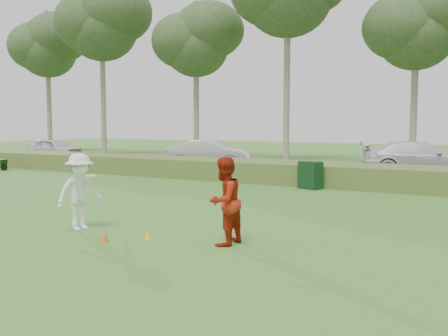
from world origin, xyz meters
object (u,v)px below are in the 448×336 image
Objects in this scene: player_red at (224,201)px; cone_yellow at (148,234)px; player_white at (80,192)px; car_left at (54,148)px; utility_cabinet at (310,175)px; cone_orange at (105,237)px; car_right at (421,158)px; car_mid at (208,154)px.

player_red is 2.01m from cone_yellow.
player_white is 0.43× the size of car_left.
player_white reaches higher than utility_cabinet.
player_red is 2.80m from cone_orange.
car_right is at bearing 79.75° from cone_yellow.
player_red is at bearing 11.97° from cone_yellow.
car_right is at bearing 78.13° from cone_orange.
car_mid reaches higher than utility_cabinet.
player_red reaches higher than player_white.
player_white reaches higher than car_mid.
player_red is 18.86m from car_mid.
cone_orange is 18.63m from car_mid.
car_left is 25.83m from car_right.
utility_cabinet is 0.25× the size of car_left.
player_red is at bearing -58.20° from utility_cabinet.
cone_orange is at bearing -133.98° from cone_yellow.
utility_cabinet reaches higher than cone_orange.
utility_cabinet is 23.79m from car_left.
car_mid is (-10.21, 15.86, -0.09)m from player_red.
player_white is 17.47m from car_mid.
car_right is at bearing -93.39° from car_left.
cone_yellow is at bearing -68.42° from utility_cabinet.
player_red is at bearing -69.80° from player_white.
car_mid is at bearing 79.88° from car_right.
player_red is 10.02m from utility_cabinet.
player_red reaches higher than car_left.
car_left is 0.90× the size of car_mid.
cone_yellow is (-1.78, -0.38, -0.85)m from player_red.
car_mid is 0.83× the size of car_right.
car_left is at bearing 142.71° from cone_yellow.
cone_orange is 10.97m from utility_cabinet.
car_left is (-20.54, 17.27, -0.13)m from player_white.
player_white is 3.88m from player_red.
utility_cabinet is 8.07m from car_right.
cone_yellow is 0.03× the size of car_right.
cone_yellow is at bearing -74.25° from player_red.
cone_yellow is at bearing 46.02° from cone_orange.
car_right reaches higher than cone_orange.
cone_orange is at bearing -177.55° from car_mid.
car_right reaches higher than utility_cabinet.
car_right is (25.83, 0.47, 0.10)m from car_left.
player_white reaches higher than cone_orange.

